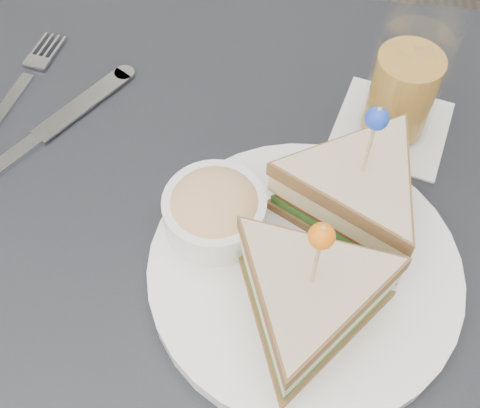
% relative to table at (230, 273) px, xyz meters
% --- Properties ---
extents(table, '(0.80, 0.80, 0.75)m').
position_rel_table_xyz_m(table, '(0.00, 0.00, 0.00)').
color(table, black).
rests_on(table, ground).
extents(plate_meal, '(0.39, 0.39, 0.17)m').
position_rel_table_xyz_m(plate_meal, '(0.08, -0.02, 0.12)').
color(plate_meal, white).
rests_on(plate_meal, table).
extents(cutlery_fork, '(0.05, 0.21, 0.01)m').
position_rel_table_xyz_m(cutlery_fork, '(-0.28, 0.17, 0.08)').
color(cutlery_fork, silver).
rests_on(cutlery_fork, table).
extents(cutlery_knife, '(0.15, 0.22, 0.01)m').
position_rel_table_xyz_m(cutlery_knife, '(-0.23, 0.10, 0.08)').
color(cutlery_knife, silver).
rests_on(cutlery_knife, table).
extents(drink_set, '(0.15, 0.15, 0.16)m').
position_rel_table_xyz_m(drink_set, '(0.16, 0.17, 0.15)').
color(drink_set, white).
rests_on(drink_set, table).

